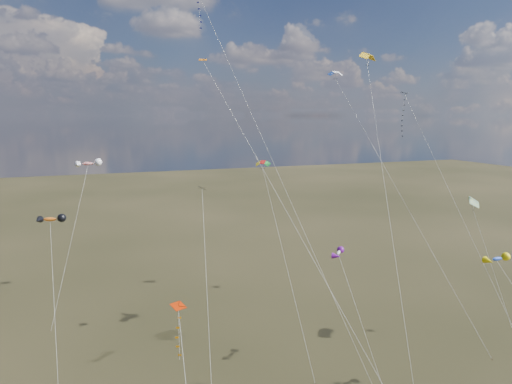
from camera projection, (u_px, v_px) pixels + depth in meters
name	position (u px, v px, depth m)	size (l,w,h in m)	color
diamond_black_high	(409.00, 126.00, 62.36)	(5.98, 18.51, 30.76)	black
diamond_navy_tall	(215.00, 45.00, 53.46)	(13.00, 21.28, 41.80)	#0D1D43
diamond_black_mid	(205.00, 245.00, 49.79)	(3.59, 16.46, 19.33)	black
diamond_red_low	(180.00, 340.00, 33.97)	(1.23, 10.29, 13.68)	#B52302
diamond_orange_center	(273.00, 186.00, 40.98)	(14.28, 17.18, 32.84)	#D76B07
parafoil_yellow	(368.00, 55.00, 49.57)	(8.25, 21.81, 34.81)	yellow
parafoil_blue_white	(337.00, 74.00, 63.60)	(10.12, 22.61, 34.06)	#2047AA
parafoil_striped	(474.00, 200.00, 51.48)	(2.85, 11.35, 18.88)	yellow
parafoil_tricolor	(263.00, 164.00, 55.39)	(2.00, 14.06, 22.41)	yellow
novelty_orange_black	(50.00, 220.00, 49.63)	(3.01, 10.50, 16.93)	orange
novelty_white_purple	(339.00, 253.00, 47.99)	(2.32, 9.45, 13.67)	silver
novelty_redwhite_stripe	(88.00, 164.00, 67.65)	(7.38, 11.90, 21.18)	#C10C04
novelty_blue_yellow	(498.00, 260.00, 41.87)	(3.84, 13.08, 14.98)	blue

